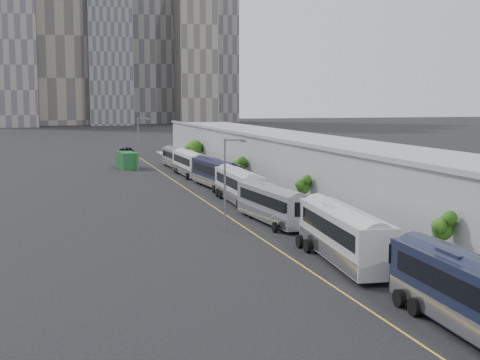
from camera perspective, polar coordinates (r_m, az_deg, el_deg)
name	(u,v)px	position (r m, az deg, el deg)	size (l,w,h in m)	color
sidewalk	(323,210)	(71.10, 7.09, -2.60)	(10.00, 170.00, 0.12)	gray
lane_line	(227,216)	(67.79, -1.14, -3.05)	(0.12, 160.00, 0.02)	gold
depot	(358,177)	(72.25, 10.05, 0.26)	(12.45, 160.40, 7.20)	gray
skyline	(83,17)	(336.48, -13.26, 13.35)	(145.00, 64.00, 120.00)	slate
bus_1	(475,303)	(35.60, 19.43, -9.86)	(3.30, 13.58, 3.94)	#151B30
bus_2	(343,239)	(48.82, 8.82, -5.00)	(4.08, 14.01, 4.04)	#BBBBBE
bus_3	(272,207)	(63.60, 2.77, -2.33)	(3.51, 12.57, 3.63)	slate
bus_4	(239,188)	(76.37, -0.13, -0.71)	(2.92, 13.15, 3.83)	silver
bus_5	(215,176)	(89.05, -2.12, 0.37)	(3.72, 13.33, 3.85)	black
bus_6	(190,165)	(103.34, -4.33, 1.25)	(2.97, 13.23, 3.85)	white
bus_7	(176,159)	(115.72, -5.48, 1.76)	(2.93, 12.07, 3.50)	slate
tree_1	(442,228)	(45.63, 16.89, -3.96)	(1.37, 1.37, 4.10)	black
tree_2	(303,186)	(68.11, 5.42, -0.53)	(1.36, 1.36, 3.69)	black
tree_3	(240,165)	(90.21, -0.03, 1.26)	(1.73, 1.73, 3.78)	black
tree_4	(193,148)	(117.16, -4.01, 2.74)	(2.96, 2.96, 4.80)	black
street_lamp_near	(227,178)	(58.80, -1.11, 0.17)	(2.04, 0.22, 8.29)	#59595E
street_lamp_far	(139,140)	(111.53, -8.60, 3.38)	(2.04, 0.22, 8.76)	#59595E
shipping_container	(127,160)	(115.78, -9.62, 1.67)	(2.67, 5.89, 2.82)	#15451F
suv	(127,152)	(142.19, -9.61, 2.40)	(2.90, 6.28, 1.75)	black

